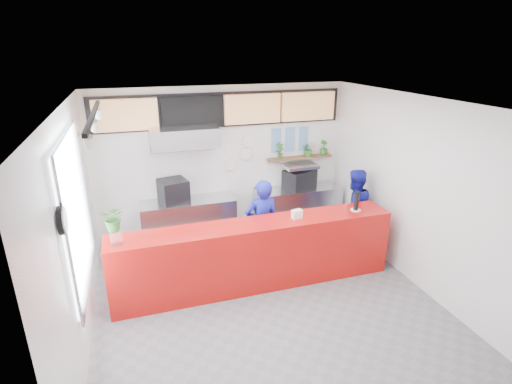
{
  "coord_description": "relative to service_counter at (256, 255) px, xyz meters",
  "views": [
    {
      "loc": [
        -1.72,
        -4.97,
        3.7
      ],
      "look_at": [
        0.1,
        0.7,
        1.5
      ],
      "focal_mm": 28.0,
      "sensor_mm": 36.0,
      "label": 1
    }
  ],
  "objects": [
    {
      "name": "menu_board_mid_right",
      "position": [
        0.57,
        1.98,
        2.0
      ],
      "size": [
        1.1,
        0.1,
        0.55
      ],
      "primitive_type": "cube",
      "color": "tan",
      "rests_on": "wall_back"
    },
    {
      "name": "track_rail",
      "position": [
        -2.1,
        -0.4,
        2.39
      ],
      "size": [
        0.05,
        2.4,
        0.04
      ],
      "primitive_type": "cube",
      "color": "black",
      "rests_on": "ceiling"
    },
    {
      "name": "panini_oven",
      "position": [
        -1.05,
        1.8,
        0.57
      ],
      "size": [
        0.58,
        0.58,
        0.44
      ],
      "primitive_type": "cube",
      "rotation": [
        0.0,
        0.0,
        0.22
      ],
      "color": "black",
      "rests_on": "prep_bench"
    },
    {
      "name": "photo_frame_c",
      "position": [
        1.7,
        2.08,
        1.45
      ],
      "size": [
        0.2,
        0.02,
        0.25
      ],
      "primitive_type": "cube",
      "color": "#598CBF",
      "rests_on": "wall_back"
    },
    {
      "name": "photo_frame_b",
      "position": [
        1.4,
        2.08,
        1.45
      ],
      "size": [
        0.2,
        0.02,
        0.25
      ],
      "primitive_type": "cube",
      "color": "#598CBF",
      "rests_on": "wall_back"
    },
    {
      "name": "dec_plate_d",
      "position": [
        0.5,
        2.07,
        1.35
      ],
      "size": [
        0.24,
        0.03,
        0.24
      ],
      "primitive_type": "cylinder",
      "rotation": [
        1.57,
        0.0,
        0.0
      ],
      "color": "silver",
      "rests_on": "wall_back"
    },
    {
      "name": "window_frame",
      "position": [
        -2.45,
        -0.1,
        1.15
      ],
      "size": [
        0.03,
        2.3,
        2.0
      ],
      "primitive_type": "cube",
      "color": "#B2B5BA",
      "rests_on": "wall_left"
    },
    {
      "name": "photo_frame_f",
      "position": [
        1.7,
        2.08,
        1.2
      ],
      "size": [
        0.2,
        0.02,
        0.25
      ],
      "primitive_type": "cube",
      "color": "#598CBF",
      "rests_on": "wall_back"
    },
    {
      "name": "pepper_mill",
      "position": [
        1.75,
        -0.02,
        0.73
      ],
      "size": [
        0.09,
        0.09,
        0.32
      ],
      "primitive_type": "cylinder",
      "rotation": [
        0.0,
        0.0,
        -0.19
      ],
      "color": "black",
      "rests_on": "white_plate"
    },
    {
      "name": "staff_center",
      "position": [
        0.27,
        0.49,
        0.26
      ],
      "size": [
        0.59,
        0.39,
        1.62
      ],
      "primitive_type": "imported",
      "rotation": [
        0.0,
        0.0,
        3.14
      ],
      "color": "#151C96",
      "rests_on": "ground"
    },
    {
      "name": "wall_left",
      "position": [
        -2.5,
        -0.4,
        0.95
      ],
      "size": [
        0.0,
        5.0,
        5.0
      ],
      "primitive_type": "plane",
      "rotation": [
        1.57,
        0.0,
        1.57
      ],
      "color": "white",
      "rests_on": "ground"
    },
    {
      "name": "dec_plate_a",
      "position": [
        0.15,
        2.07,
        1.2
      ],
      "size": [
        0.24,
        0.03,
        0.24
      ],
      "primitive_type": "cylinder",
      "rotation": [
        1.57,
        0.0,
        0.0
      ],
      "color": "silver",
      "rests_on": "wall_back"
    },
    {
      "name": "right_bench",
      "position": [
        1.5,
        1.8,
        -0.1
      ],
      "size": [
        1.8,
        0.6,
        0.9
      ],
      "primitive_type": "cube",
      "color": "#B2B5BA",
      "rests_on": "ground"
    },
    {
      "name": "window_pane",
      "position": [
        -2.47,
        -0.1,
        1.15
      ],
      "size": [
        0.04,
        2.2,
        1.9
      ],
      "primitive_type": "cube",
      "color": "silver",
      "rests_on": "wall_left"
    },
    {
      "name": "dec_plate_b",
      "position": [
        0.45,
        2.07,
        1.1
      ],
      "size": [
        0.24,
        0.03,
        0.24
      ],
      "primitive_type": "cylinder",
      "rotation": [
        1.57,
        0.0,
        0.0
      ],
      "color": "silver",
      "rests_on": "wall_back"
    },
    {
      "name": "herb_d",
      "position": [
        2.14,
        2.0,
        1.12
      ],
      "size": [
        0.2,
        0.19,
        0.3
      ],
      "primitive_type": "imported",
      "rotation": [
        0.0,
        0.0,
        0.25
      ],
      "color": "#2E6D26",
      "rests_on": "herb_shelf"
    },
    {
      "name": "dec_plate_c",
      "position": [
        0.15,
        2.07,
        0.9
      ],
      "size": [
        0.24,
        0.03,
        0.24
      ],
      "primitive_type": "cylinder",
      "rotation": [
        1.57,
        0.0,
        0.0
      ],
      "color": "silver",
      "rests_on": "wall_back"
    },
    {
      "name": "wall_right",
      "position": [
        2.5,
        -0.4,
        0.95
      ],
      "size": [
        0.0,
        5.0,
        5.0
      ],
      "primitive_type": "plane",
      "rotation": [
        1.57,
        0.0,
        -1.57
      ],
      "color": "white",
      "rests_on": "ground"
    },
    {
      "name": "wall_clock_rim",
      "position": [
        -2.46,
        -1.3,
        1.5
      ],
      "size": [
        0.05,
        0.3,
        0.3
      ],
      "primitive_type": "cylinder",
      "rotation": [
        0.0,
        1.57,
        0.0
      ],
      "color": "black",
      "rests_on": "wall_left"
    },
    {
      "name": "espresso_machine",
      "position": [
        1.52,
        1.8,
        0.54
      ],
      "size": [
        0.72,
        0.62,
        0.39
      ],
      "primitive_type": "cube",
      "rotation": [
        0.0,
        0.0,
        0.36
      ],
      "color": "black",
      "rests_on": "right_bench"
    },
    {
      "name": "herb_c",
      "position": [
        1.79,
        2.0,
        1.12
      ],
      "size": [
        0.29,
        0.26,
        0.31
      ],
      "primitive_type": "imported",
      "rotation": [
        0.0,
        0.0,
        -0.07
      ],
      "color": "#2E6D26",
      "rests_on": "herb_shelf"
    },
    {
      "name": "ceiling",
      "position": [
        0.0,
        -0.4,
        2.45
      ],
      "size": [
        5.0,
        5.0,
        0.0
      ],
      "primitive_type": "plane",
      "rotation": [
        3.14,
        0.0,
        0.0
      ],
      "color": "silver"
    },
    {
      "name": "hood_lip",
      "position": [
        -0.8,
        1.75,
        1.4
      ],
      "size": [
        1.2,
        0.69,
        0.31
      ],
      "primitive_type": "cube",
      "rotation": [
        -0.35,
        0.0,
        0.0
      ],
      "color": "#B2B5BA",
      "rests_on": "ceiling"
    },
    {
      "name": "menu_board_far_right",
      "position": [
        1.73,
        1.98,
        2.0
      ],
      "size": [
        1.1,
        0.1,
        0.55
      ],
      "primitive_type": "cube",
      "color": "tan",
      "rests_on": "wall_back"
    },
    {
      "name": "basil_vase",
      "position": [
        -2.04,
        -0.08,
        0.95
      ],
      "size": [
        0.39,
        0.36,
        0.36
      ],
      "primitive_type": "imported",
      "rotation": [
        0.0,
        0.0,
        -0.28
      ],
      "color": "#2E6D26",
      "rests_on": "glass_vase"
    },
    {
      "name": "white_plate",
      "position": [
        1.75,
        -0.02,
        0.56
      ],
      "size": [
        0.21,
        0.21,
        0.01
      ],
      "primitive_type": "cylinder",
      "rotation": [
        0.0,
        0.0,
        -0.23
      ],
      "color": "white",
      "rests_on": "service_counter"
    },
    {
      "name": "floor",
      "position": [
        0.0,
        -0.4,
        -0.55
      ],
      "size": [
        5.0,
        5.0,
        0.0
      ],
      "primitive_type": "plane",
      "color": "slate",
      "rests_on": "ground"
    },
    {
      "name": "espresso_tray",
      "position": [
        1.52,
        1.8,
        0.83
      ],
      "size": [
        0.69,
        0.49,
        0.06
      ],
      "primitive_type": "cube",
      "rotation": [
        0.0,
        0.0,
        0.03
      ],
      "color": "silver",
      "rests_on": "espresso_machine"
    },
    {
      "name": "menu_board_mid_left",
      "position": [
        -0.59,
        1.98,
        2.0
      ],
      "size": [
        1.1,
        0.1,
        0.55
      ],
      "primitive_type": "cube",
      "color": "black",
      "rests_on": "wall_back"
    },
    {
      "name": "wall_back",
      "position": [
        0.0,
        2.1,
        0.95
      ],
      "size": [
        5.0,
        0.0,
        5.0
      ],
      "primitive_type": "plane",
      "rotation": [
        1.57,
        0.0,
        0.0
      ],
      "color": "white",
      "rests_on": "ground"
    },
    {
      "name": "photo_frame_a",
      "position": [
        1.1,
        2.08,
        1.45
      ],
      "size": [
        0.2,
        0.02,
        0.25
      ],
      "primitive_type": "cube",
      "color": "#598CBF",
      "rests_on": "wall_back"
    },
    {
      "name": "glass_vase",
      "position": [
        -2.04,
        -0.08,
        0.65
      ],
      "size": [
        0.2,
        0.2,
        0.2
      ],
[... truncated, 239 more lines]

